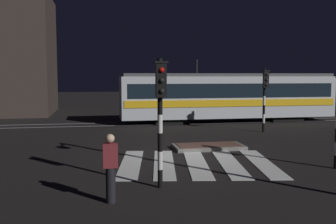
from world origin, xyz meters
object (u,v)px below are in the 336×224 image
(tram, at_px, (228,96))
(pedestrian_waiting_at_kerb, at_px, (110,168))
(traffic_light_kerb_mid_left, at_px, (161,103))
(traffic_light_corner_far_right, at_px, (265,90))

(tram, relative_size, pedestrian_waiting_at_kerb, 8.49)
(traffic_light_kerb_mid_left, bearing_deg, tram, 64.16)
(traffic_light_corner_far_right, xyz_separation_m, pedestrian_waiting_at_kerb, (-8.78, -10.45, -1.43))
(traffic_light_kerb_mid_left, height_order, traffic_light_corner_far_right, traffic_light_kerb_mid_left)
(traffic_light_kerb_mid_left, height_order, tram, tram)
(traffic_light_corner_far_right, bearing_deg, tram, 94.03)
(traffic_light_corner_far_right, bearing_deg, traffic_light_kerb_mid_left, -127.88)
(traffic_light_corner_far_right, distance_m, pedestrian_waiting_at_kerb, 13.72)
(traffic_light_kerb_mid_left, relative_size, traffic_light_corner_far_right, 1.03)
(tram, bearing_deg, traffic_light_corner_far_right, -85.97)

